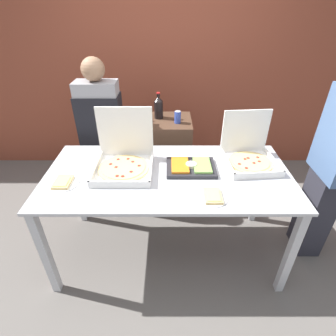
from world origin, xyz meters
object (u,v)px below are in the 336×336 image
(paper_plate_front_left, at_px, (63,183))
(person_guest_cap, at_px, (334,166))
(pizza_box_far_right, at_px, (249,155))
(soda_can_colored, at_px, (178,117))
(paper_plate_front_right, at_px, (213,196))
(veggie_tray, at_px, (191,167))
(soda_bottle, at_px, (159,107))
(person_server_vest, at_px, (102,131))
(soda_can_silver, at_px, (141,115))
(pizza_box_near_right, at_px, (124,159))

(paper_plate_front_left, relative_size, person_guest_cap, 0.13)
(pizza_box_far_right, height_order, soda_can_colored, pizza_box_far_right)
(paper_plate_front_right, distance_m, veggie_tray, 0.39)
(veggie_tray, height_order, soda_can_colored, soda_can_colored)
(soda_bottle, xyz_separation_m, person_guest_cap, (1.43, -0.87, -0.17))
(pizza_box_far_right, bearing_deg, veggie_tray, -172.38)
(person_guest_cap, bearing_deg, person_server_vest, 71.16)
(soda_can_silver, xyz_separation_m, person_guest_cap, (1.61, -0.79, -0.12))
(soda_bottle, xyz_separation_m, person_server_vest, (-0.58, -0.19, -0.19))
(person_server_vest, distance_m, person_guest_cap, 2.11)
(paper_plate_front_right, height_order, veggie_tray, veggie_tray)
(veggie_tray, distance_m, soda_can_silver, 0.92)
(soda_can_colored, bearing_deg, person_guest_cap, -30.98)
(paper_plate_front_right, height_order, person_guest_cap, person_guest_cap)
(paper_plate_front_left, distance_m, soda_bottle, 1.28)
(paper_plate_front_right, xyz_separation_m, soda_can_colored, (-0.21, 1.09, 0.15))
(person_guest_cap, bearing_deg, paper_plate_front_left, 95.09)
(pizza_box_near_right, relative_size, soda_can_colored, 3.81)
(pizza_box_near_right, height_order, soda_can_silver, pizza_box_near_right)
(pizza_box_near_right, bearing_deg, pizza_box_far_right, 4.46)
(paper_plate_front_left, distance_m, person_guest_cap, 2.12)
(pizza_box_far_right, bearing_deg, person_guest_cap, -15.59)
(pizza_box_far_right, distance_m, veggie_tray, 0.50)
(veggie_tray, relative_size, person_guest_cap, 0.22)
(pizza_box_far_right, height_order, paper_plate_front_left, pizza_box_far_right)
(pizza_box_near_right, xyz_separation_m, paper_plate_front_left, (-0.43, -0.23, -0.07))
(pizza_box_far_right, xyz_separation_m, paper_plate_front_left, (-1.46, -0.31, -0.06))
(veggie_tray, xyz_separation_m, person_guest_cap, (1.14, -0.01, 0.02))
(pizza_box_far_right, distance_m, pizza_box_near_right, 1.03)
(paper_plate_front_left, bearing_deg, person_server_vest, 82.76)
(pizza_box_near_right, xyz_separation_m, soda_can_colored, (0.45, 0.70, 0.08))
(veggie_tray, relative_size, soda_bottle, 1.44)
(paper_plate_front_left, relative_size, soda_bottle, 0.84)
(pizza_box_far_right, bearing_deg, pizza_box_near_right, 179.68)
(soda_bottle, distance_m, person_server_vest, 0.63)
(veggie_tray, xyz_separation_m, soda_can_silver, (-0.47, 0.78, 0.14))
(pizza_box_far_right, bearing_deg, soda_can_silver, 140.08)
(paper_plate_front_right, bearing_deg, soda_can_colored, 101.07)
(soda_bottle, bearing_deg, veggie_tray, -71.67)
(person_server_vest, bearing_deg, person_guest_cap, 161.16)
(paper_plate_front_left, relative_size, soda_can_silver, 1.85)
(paper_plate_front_left, bearing_deg, soda_can_silver, 62.84)
(pizza_box_near_right, height_order, paper_plate_front_right, pizza_box_near_right)
(paper_plate_front_left, xyz_separation_m, person_server_vest, (0.11, 0.87, 0.02))
(paper_plate_front_right, relative_size, person_server_vest, 0.13)
(pizza_box_far_right, relative_size, person_server_vest, 0.28)
(paper_plate_front_left, distance_m, veggie_tray, 0.99)
(pizza_box_far_right, xyz_separation_m, person_guest_cap, (0.65, -0.12, -0.03))
(pizza_box_near_right, relative_size, veggie_tray, 1.20)
(soda_can_silver, bearing_deg, soda_can_colored, -8.25)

